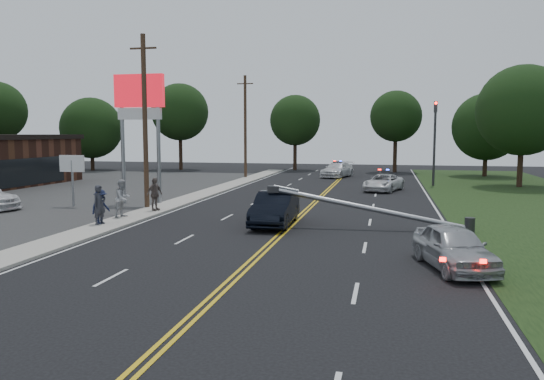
% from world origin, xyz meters
% --- Properties ---
extents(ground, '(120.00, 120.00, 0.00)m').
position_xyz_m(ground, '(0.00, 0.00, 0.00)').
color(ground, black).
rests_on(ground, ground).
extents(sidewalk, '(1.80, 70.00, 0.12)m').
position_xyz_m(sidewalk, '(-8.40, 10.00, 0.06)').
color(sidewalk, '#A5A095').
rests_on(sidewalk, ground).
extents(centerline_yellow, '(0.36, 80.00, 0.00)m').
position_xyz_m(centerline_yellow, '(0.00, 10.00, 0.01)').
color(centerline_yellow, gold).
rests_on(centerline_yellow, ground).
extents(pylon_sign, '(3.20, 0.35, 8.00)m').
position_xyz_m(pylon_sign, '(-10.50, 14.00, 6.00)').
color(pylon_sign, gray).
rests_on(pylon_sign, ground).
extents(small_sign, '(1.60, 0.14, 3.10)m').
position_xyz_m(small_sign, '(-14.00, 12.00, 2.33)').
color(small_sign, gray).
rests_on(small_sign, ground).
extents(traffic_signal, '(0.28, 0.41, 7.05)m').
position_xyz_m(traffic_signal, '(8.30, 30.00, 4.21)').
color(traffic_signal, '#2D2D30').
rests_on(traffic_signal, ground).
extents(fallen_streetlight, '(9.36, 0.44, 1.91)m').
position_xyz_m(fallen_streetlight, '(4.19, 8.00, 0.92)').
color(fallen_streetlight, '#2D2D30').
rests_on(fallen_streetlight, ground).
extents(utility_pole_mid, '(1.60, 0.28, 10.00)m').
position_xyz_m(utility_pole_mid, '(-9.20, 12.00, 5.08)').
color(utility_pole_mid, '#382619').
rests_on(utility_pole_mid, ground).
extents(utility_pole_far, '(1.60, 0.28, 10.00)m').
position_xyz_m(utility_pole_far, '(-9.20, 34.00, 5.08)').
color(utility_pole_far, '#382619').
rests_on(utility_pole_far, ground).
extents(tree_4, '(7.21, 7.21, 8.64)m').
position_xyz_m(tree_4, '(-30.04, 40.90, 5.03)').
color(tree_4, black).
rests_on(tree_4, ground).
extents(tree_5, '(6.87, 6.87, 10.40)m').
position_xyz_m(tree_5, '(-20.16, 44.31, 6.96)').
color(tree_5, black).
rests_on(tree_5, ground).
extents(tree_6, '(6.03, 6.03, 8.98)m').
position_xyz_m(tree_6, '(-6.43, 46.59, 5.95)').
color(tree_6, black).
rests_on(tree_6, ground).
extents(tree_7, '(5.75, 5.75, 9.20)m').
position_xyz_m(tree_7, '(5.30, 45.23, 6.31)').
color(tree_7, black).
rests_on(tree_7, ground).
extents(tree_8, '(6.85, 6.85, 8.50)m').
position_xyz_m(tree_8, '(14.27, 41.31, 5.06)').
color(tree_8, black).
rests_on(tree_8, ground).
extents(tree_9, '(7.37, 7.37, 9.95)m').
position_xyz_m(tree_9, '(15.16, 30.46, 6.26)').
color(tree_9, black).
rests_on(tree_9, ground).
extents(crashed_sedan, '(1.81, 4.91, 1.60)m').
position_xyz_m(crashed_sedan, '(-0.75, 8.21, 0.80)').
color(crashed_sedan, black).
rests_on(crashed_sedan, ground).
extents(waiting_sedan, '(2.76, 4.53, 1.44)m').
position_xyz_m(waiting_sedan, '(6.66, 1.35, 0.72)').
color(waiting_sedan, '#A6A8AE').
rests_on(waiting_sedan, ground).
extents(emergency_a, '(3.40, 5.05, 1.29)m').
position_xyz_m(emergency_a, '(4.21, 24.85, 0.64)').
color(emergency_a, silver).
rests_on(emergency_a, ground).
extents(emergency_b, '(3.44, 5.58, 1.51)m').
position_xyz_m(emergency_b, '(-0.43, 37.07, 0.76)').
color(emergency_b, silver).
rests_on(emergency_b, ground).
extents(bystander_a, '(0.67, 0.80, 1.86)m').
position_xyz_m(bystander_a, '(-8.74, 6.02, 1.05)').
color(bystander_a, '#2A2B32').
rests_on(bystander_a, sidewalk).
extents(bystander_b, '(0.93, 1.08, 1.94)m').
position_xyz_m(bystander_b, '(-8.74, 8.26, 1.09)').
color(bystander_b, '#A5A5A9').
rests_on(bystander_b, sidewalk).
extents(bystander_c, '(0.87, 1.18, 1.63)m').
position_xyz_m(bystander_c, '(-8.80, 6.20, 0.94)').
color(bystander_c, '#171D3A').
rests_on(bystander_c, sidewalk).
extents(bystander_d, '(0.83, 1.17, 1.84)m').
position_xyz_m(bystander_d, '(-8.13, 10.74, 1.04)').
color(bystander_d, '#5F524C').
rests_on(bystander_d, sidewalk).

